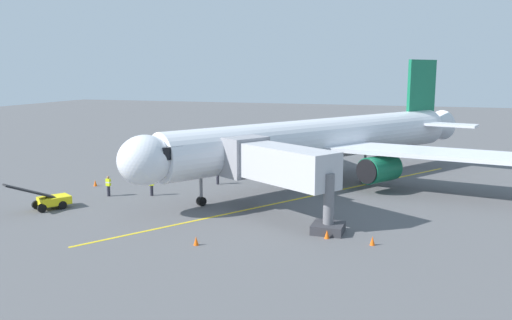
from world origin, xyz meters
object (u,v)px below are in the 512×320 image
object	(u,v)px
ground_crew_marshaller	(152,185)
belt_loader_starboard_side	(233,151)
baggage_cart_portside	(143,165)
safety_cone_wing_starboard	(196,241)
airplane	(325,140)
jet_bridge	(271,164)
ground_crew_wing_walker	(108,186)
belt_loader_near_nose	(50,200)
safety_cone_nose_right	(327,234)
safety_cone_nose_left	(372,241)
ground_crew_loader	(218,175)
safety_cone_wing_port	(95,183)

from	to	relation	value
ground_crew_marshaller	belt_loader_starboard_side	size ratio (longest dim) A/B	0.37
baggage_cart_portside	safety_cone_wing_starboard	world-z (taller)	baggage_cart_portside
airplane	baggage_cart_portside	world-z (taller)	airplane
jet_bridge	ground_crew_wing_walker	size ratio (longest dim) A/B	6.22
belt_loader_near_nose	safety_cone_nose_right	size ratio (longest dim) A/B	8.20
ground_crew_wing_walker	belt_loader_starboard_side	distance (m)	22.66
safety_cone_wing_starboard	airplane	bearing A→B (deg)	-100.74
belt_loader_near_nose	safety_cone_nose_left	bearing A→B (deg)	177.65
ground_crew_wing_walker	safety_cone_wing_starboard	distance (m)	15.27
ground_crew_marshaller	ground_crew_wing_walker	bearing A→B (deg)	21.29
ground_crew_loader	ground_crew_wing_walker	bearing A→B (deg)	45.97
airplane	safety_cone_nose_left	size ratio (longest dim) A/B	65.09
jet_bridge	belt_loader_starboard_side	size ratio (longest dim) A/B	2.31
ground_crew_marshaller	safety_cone_wing_port	world-z (taller)	ground_crew_marshaller
ground_crew_marshaller	ground_crew_wing_walker	xyz separation A→B (m)	(3.32, 1.29, 0.00)
ground_crew_marshaller	baggage_cart_portside	bearing A→B (deg)	-56.08
airplane	jet_bridge	world-z (taller)	airplane
jet_bridge	airplane	bearing A→B (deg)	-97.03
safety_cone_wing_starboard	belt_loader_starboard_side	bearing A→B (deg)	-73.28
jet_bridge	baggage_cart_portside	bearing A→B (deg)	-34.00
safety_cone_nose_right	baggage_cart_portside	bearing A→B (deg)	-35.62
safety_cone_nose_left	jet_bridge	bearing A→B (deg)	-31.04
jet_bridge	safety_cone_nose_left	world-z (taller)	jet_bridge
ground_crew_marshaller	ground_crew_wing_walker	world-z (taller)	same
airplane	safety_cone_nose_right	bearing A→B (deg)	101.47
jet_bridge	safety_cone_nose_right	bearing A→B (deg)	139.15
airplane	safety_cone_nose_left	world-z (taller)	airplane
airplane	ground_crew_wing_walker	bearing A→B (deg)	34.83
ground_crew_wing_walker	belt_loader_starboard_side	size ratio (longest dim) A/B	0.37
airplane	jet_bridge	xyz separation A→B (m)	(1.53, 12.40, -0.24)
belt_loader_near_nose	ground_crew_loader	bearing A→B (deg)	-125.98
airplane	belt_loader_near_nose	world-z (taller)	airplane
airplane	belt_loader_starboard_side	xyz separation A→B (m)	(13.39, -11.35, -3.29)
jet_bridge	ground_crew_loader	world-z (taller)	jet_bridge
safety_cone_wing_port	safety_cone_wing_starboard	xyz separation A→B (m)	(-15.54, 12.16, 0.00)
ground_crew_wing_walker	safety_cone_nose_right	xyz separation A→B (m)	(-19.41, 5.48, -0.61)
ground_crew_loader	belt_loader_near_nose	world-z (taller)	belt_loader_near_nose
jet_bridge	safety_cone_wing_starboard	size ratio (longest dim) A/B	19.33
belt_loader_starboard_side	safety_cone_wing_port	world-z (taller)	belt_loader_starboard_side
ground_crew_loader	baggage_cart_portside	size ratio (longest dim) A/B	0.63
ground_crew_wing_walker	ground_crew_loader	distance (m)	9.93
safety_cone_nose_left	ground_crew_wing_walker	bearing A→B (deg)	-14.87
airplane	ground_crew_loader	distance (m)	10.45
belt_loader_starboard_side	safety_cone_nose_right	xyz separation A→B (m)	(-16.76, 27.98, -0.44)
ground_crew_loader	safety_cone_wing_port	distance (m)	11.11
airplane	ground_crew_loader	size ratio (longest dim) A/B	20.94
ground_crew_marshaller	safety_cone_wing_starboard	size ratio (longest dim) A/B	3.11
ground_crew_wing_walker	safety_cone_wing_port	distance (m)	4.52
ground_crew_loader	jet_bridge	bearing A→B (deg)	132.21
baggage_cart_portside	safety_cone_nose_left	size ratio (longest dim) A/B	4.96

